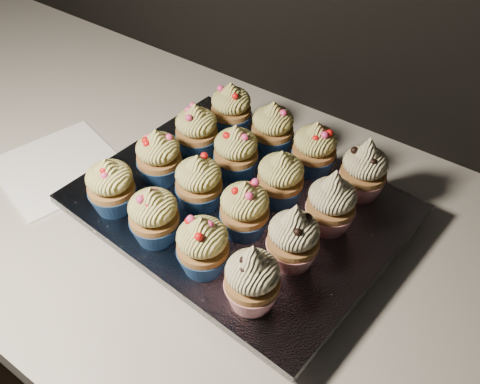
{
  "coord_description": "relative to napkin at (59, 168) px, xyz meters",
  "views": [
    {
      "loc": [
        0.48,
        1.29,
        1.44
      ],
      "look_at": [
        0.18,
        1.71,
        0.95
      ],
      "focal_mm": 40.0,
      "sensor_mm": 36.0,
      "label": 1
    }
  ],
  "objects": [
    {
      "name": "cupcake_13",
      "position": [
        0.26,
        0.2,
        0.07
      ],
      "size": [
        0.06,
        0.06,
        0.08
      ],
      "color": "navy",
      "rests_on": "foil_lining"
    },
    {
      "name": "foil_lining",
      "position": [
        0.29,
        0.08,
        0.03
      ],
      "size": [
        0.44,
        0.35,
        0.01
      ],
      "primitive_type": "cube",
      "rotation": [
        0.0,
        0.0,
        -0.07
      ],
      "color": "silver",
      "rests_on": "baking_tray"
    },
    {
      "name": "cupcake_11",
      "position": [
        0.41,
        0.11,
        0.07
      ],
      "size": [
        0.06,
        0.06,
        0.1
      ],
      "color": "#B1182D",
      "rests_on": "foil_lining"
    },
    {
      "name": "cupcake_12",
      "position": [
        0.18,
        0.2,
        0.07
      ],
      "size": [
        0.06,
        0.06,
        0.08
      ],
      "color": "navy",
      "rests_on": "foil_lining"
    },
    {
      "name": "cupcake_10",
      "position": [
        0.33,
        0.11,
        0.07
      ],
      "size": [
        0.06,
        0.06,
        0.08
      ],
      "color": "navy",
      "rests_on": "foil_lining"
    },
    {
      "name": "cupcake_14",
      "position": [
        0.33,
        0.19,
        0.07
      ],
      "size": [
        0.06,
        0.06,
        0.08
      ],
      "color": "navy",
      "rests_on": "foil_lining"
    },
    {
      "name": "baking_tray",
      "position": [
        0.29,
        0.08,
        0.01
      ],
      "size": [
        0.4,
        0.32,
        0.02
      ],
      "primitive_type": "cube",
      "rotation": [
        0.0,
        0.0,
        -0.07
      ],
      "color": "black",
      "rests_on": "worktop"
    },
    {
      "name": "worktop",
      "position": [
        0.11,
        0.07,
        -0.02
      ],
      "size": [
        2.44,
        0.64,
        0.04
      ],
      "primitive_type": "cube",
      "color": "beige",
      "rests_on": "cabinet"
    },
    {
      "name": "cupcake_15",
      "position": [
        0.41,
        0.19,
        0.07
      ],
      "size": [
        0.06,
        0.06,
        0.1
      ],
      "color": "#B1182D",
      "rests_on": "foil_lining"
    },
    {
      "name": "cupcake_2",
      "position": [
        0.32,
        -0.04,
        0.07
      ],
      "size": [
        0.06,
        0.06,
        0.08
      ],
      "color": "navy",
      "rests_on": "foil_lining"
    },
    {
      "name": "cupcake_6",
      "position": [
        0.32,
        0.04,
        0.07
      ],
      "size": [
        0.06,
        0.06,
        0.08
      ],
      "color": "navy",
      "rests_on": "foil_lining"
    },
    {
      "name": "cupcake_1",
      "position": [
        0.24,
        -0.04,
        0.07
      ],
      "size": [
        0.06,
        0.06,
        0.08
      ],
      "color": "navy",
      "rests_on": "foil_lining"
    },
    {
      "name": "cupcake_9",
      "position": [
        0.25,
        0.12,
        0.07
      ],
      "size": [
        0.06,
        0.06,
        0.08
      ],
      "color": "navy",
      "rests_on": "foil_lining"
    },
    {
      "name": "cupcake_0",
      "position": [
        0.16,
        -0.03,
        0.07
      ],
      "size": [
        0.06,
        0.06,
        0.08
      ],
      "color": "navy",
      "rests_on": "foil_lining"
    },
    {
      "name": "cupcake_7",
      "position": [
        0.4,
        0.03,
        0.07
      ],
      "size": [
        0.06,
        0.06,
        0.1
      ],
      "color": "#B1182D",
      "rests_on": "foil_lining"
    },
    {
      "name": "cupcake_4",
      "position": [
        0.17,
        0.05,
        0.07
      ],
      "size": [
        0.06,
        0.06,
        0.08
      ],
      "color": "navy",
      "rests_on": "foil_lining"
    },
    {
      "name": "napkin",
      "position": [
        0.0,
        0.0,
        0.0
      ],
      "size": [
        0.21,
        0.21,
        0.0
      ],
      "primitive_type": "cube",
      "rotation": [
        0.0,
        0.0,
        -0.26
      ],
      "color": "white",
      "rests_on": "worktop"
    },
    {
      "name": "cupcake_5",
      "position": [
        0.25,
        0.04,
        0.07
      ],
      "size": [
        0.06,
        0.06,
        0.08
      ],
      "color": "navy",
      "rests_on": "foil_lining"
    },
    {
      "name": "cupcake_8",
      "position": [
        0.17,
        0.13,
        0.07
      ],
      "size": [
        0.06,
        0.06,
        0.08
      ],
      "color": "navy",
      "rests_on": "foil_lining"
    },
    {
      "name": "cupcake_3",
      "position": [
        0.39,
        -0.05,
        0.07
      ],
      "size": [
        0.06,
        0.06,
        0.1
      ],
      "color": "#B1182D",
      "rests_on": "foil_lining"
    },
    {
      "name": "cabinet",
      "position": [
        0.11,
        0.07,
        -0.47
      ],
      "size": [
        2.4,
        0.6,
        0.86
      ],
      "primitive_type": "cube",
      "color": "black",
      "rests_on": "ground"
    }
  ]
}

